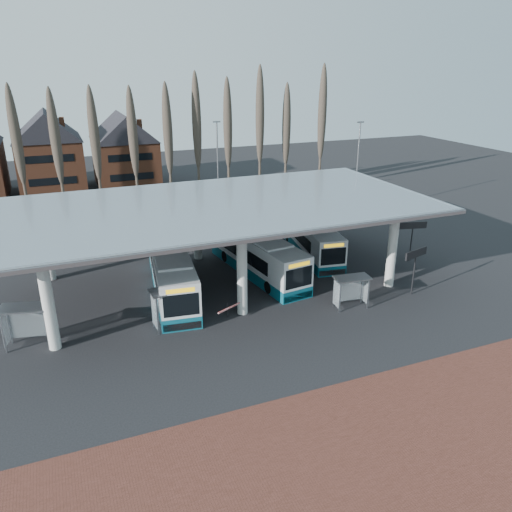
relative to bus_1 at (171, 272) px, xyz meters
name	(u,v)px	position (x,y,z in m)	size (l,w,h in m)	color
ground	(256,330)	(3.65, -7.62, -1.58)	(140.00, 140.00, 0.00)	black
brick_strip	(360,458)	(3.65, -19.62, -1.57)	(70.00, 10.00, 0.03)	brown
station_canopy	(216,212)	(3.65, 0.38, 4.10)	(32.00, 16.00, 6.34)	silver
poplar_row	(148,129)	(3.65, 25.38, 7.19)	(45.10, 1.10, 14.50)	#473D33
townhouse_row	(8,148)	(-12.10, 36.38, 4.36)	(36.80, 10.30, 12.25)	brown
lamp_post_b	(218,166)	(9.65, 18.38, 3.75)	(0.80, 0.16, 10.17)	slate
lamp_post_c	(357,167)	(23.65, 12.38, 3.75)	(0.80, 0.16, 10.17)	slate
bus_1	(171,272)	(0.00, 0.00, 0.00)	(4.07, 12.31, 3.36)	silver
bus_2	(257,255)	(7.20, 1.02, -0.02)	(4.10, 12.15, 3.31)	silver
bus_3	(310,237)	(13.38, 3.56, -0.13)	(4.06, 11.36, 3.09)	silver
shelter_0	(26,317)	(-9.69, -4.19, 0.35)	(3.11, 2.06, 2.65)	gray
shelter_1	(173,298)	(-1.07, -5.06, 0.36)	(2.99, 1.66, 2.68)	gray
shelter_2	(351,285)	(10.95, -7.05, 0.09)	(2.60, 1.51, 2.30)	gray
info_sign_0	(416,257)	(16.27, -7.06, 1.38)	(2.31, 0.79, 3.53)	black
info_sign_1	(413,228)	(20.36, -1.57, 1.37)	(2.33, 0.70, 3.52)	black
barrier	(229,308)	(2.54, -5.61, -0.78)	(1.91, 1.01, 1.04)	black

